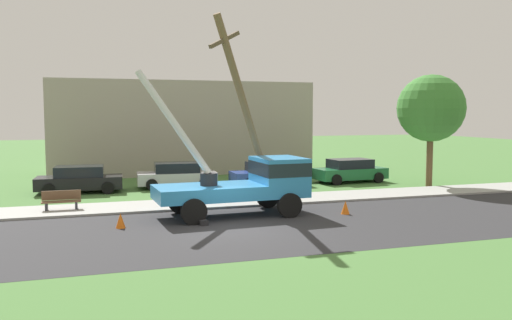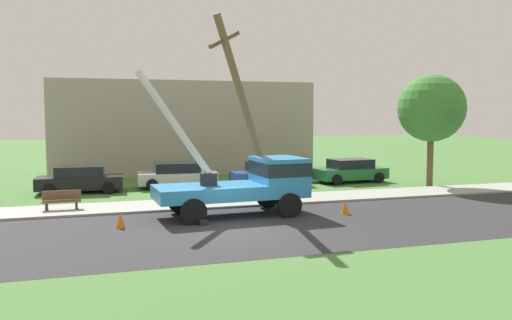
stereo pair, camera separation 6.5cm
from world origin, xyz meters
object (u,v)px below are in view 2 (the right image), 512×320
object	(u,v)px
leaning_utility_pole	(246,112)
parked_sedan_silver	(177,175)
utility_truck	(250,181)
traffic_cone_ahead	(345,208)
parked_sedan_black	(80,179)
parked_sedan_blue	(269,174)
park_bench	(62,201)
parked_sedan_green	(350,171)
traffic_cone_behind	(120,220)
roadside_tree_near	(432,109)

from	to	relation	value
leaning_utility_pole	parked_sedan_silver	size ratio (longest dim) A/B	1.85
utility_truck	traffic_cone_ahead	distance (m)	4.14
leaning_utility_pole	parked_sedan_black	bearing A→B (deg)	133.77
parked_sedan_black	parked_sedan_blue	world-z (taller)	same
park_bench	parked_sedan_green	bearing A→B (deg)	16.82
leaning_utility_pole	parked_sedan_silver	world-z (taller)	leaning_utility_pole
traffic_cone_ahead	traffic_cone_behind	distance (m)	9.13
leaning_utility_pole	parked_sedan_blue	world-z (taller)	leaning_utility_pole
utility_truck	leaning_utility_pole	world-z (taller)	leaning_utility_pole
leaning_utility_pole	traffic_cone_ahead	distance (m)	5.87
traffic_cone_behind	parked_sedan_green	xyz separation A→B (m)	(14.18, 9.06, 0.43)
traffic_cone_ahead	parked_sedan_black	world-z (taller)	parked_sedan_black
traffic_cone_behind	parked_sedan_green	distance (m)	16.83
leaning_utility_pole	roadside_tree_near	xyz separation A→B (m)	(12.20, 3.83, 0.22)
utility_truck	parked_sedan_green	world-z (taller)	utility_truck
leaning_utility_pole	park_bench	bearing A→B (deg)	166.69
parked_sedan_black	parked_sedan_blue	distance (m)	10.45
leaning_utility_pole	park_bench	world-z (taller)	leaning_utility_pole
parked_sedan_silver	parked_sedan_blue	distance (m)	5.29
leaning_utility_pole	roadside_tree_near	size ratio (longest dim) A/B	1.30
traffic_cone_ahead	roadside_tree_near	size ratio (longest dim) A/B	0.09
parked_sedan_green	roadside_tree_near	bearing A→B (deg)	-39.75
traffic_cone_ahead	parked_sedan_green	size ratio (longest dim) A/B	0.12
park_bench	leaning_utility_pole	bearing A→B (deg)	-13.31
parked_sedan_silver	park_bench	distance (m)	8.37
parked_sedan_blue	roadside_tree_near	xyz separation A→B (m)	(8.82, -2.84, 3.76)
parked_sedan_silver	roadside_tree_near	size ratio (longest dim) A/B	0.70
parked_sedan_black	parked_sedan_blue	xyz separation A→B (m)	(10.42, -0.67, 0.00)
roadside_tree_near	park_bench	bearing A→B (deg)	-174.27
traffic_cone_behind	parked_sedan_black	size ratio (longest dim) A/B	0.12
parked_sedan_blue	utility_truck	bearing A→B (deg)	-114.50
leaning_utility_pole	traffic_cone_behind	bearing A→B (deg)	-157.55
parked_sedan_green	traffic_cone_behind	bearing A→B (deg)	-147.41
leaning_utility_pole	parked_sedan_blue	distance (m)	8.28
parked_sedan_black	park_bench	world-z (taller)	parked_sedan_black
parked_sedan_silver	parked_sedan_blue	xyz separation A→B (m)	(5.19, -1.06, 0.00)
park_bench	parked_sedan_blue	bearing A→B (deg)	23.56
traffic_cone_behind	parked_sedan_blue	distance (m)	12.64
park_bench	parked_sedan_silver	bearing A→B (deg)	44.87
leaning_utility_pole	park_bench	xyz separation A→B (m)	(-7.73, 1.83, -3.79)
traffic_cone_behind	parked_sedan_green	bearing A→B (deg)	32.59
traffic_cone_behind	parked_sedan_green	world-z (taller)	parked_sedan_green
parked_sedan_silver	roadside_tree_near	world-z (taller)	roadside_tree_near
traffic_cone_ahead	parked_sedan_silver	xyz separation A→B (m)	(-5.41, 10.11, 0.43)
traffic_cone_ahead	parked_sedan_black	size ratio (longest dim) A/B	0.12
traffic_cone_ahead	utility_truck	bearing A→B (deg)	162.23
traffic_cone_behind	parked_sedan_blue	xyz separation A→B (m)	(8.91, 8.96, 0.43)
traffic_cone_behind	parked_sedan_silver	world-z (taller)	parked_sedan_silver
utility_truck	parked_sedan_black	distance (m)	10.95
park_bench	utility_truck	bearing A→B (deg)	-21.65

